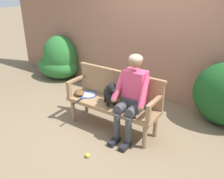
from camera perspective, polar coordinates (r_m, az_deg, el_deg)
name	(u,v)px	position (r m, az deg, el deg)	size (l,w,h in m)	color
ground_plane	(112,128)	(4.17, 0.00, -8.96)	(40.00, 40.00, 0.00)	#7A664C
brick_garden_fence	(157,43)	(5.03, 10.51, 10.83)	(8.00, 0.30, 2.30)	#936651
hedge_bush_far_right	(60,57)	(6.27, -12.08, 7.51)	(0.90, 0.82, 1.08)	#286B2D
hedge_bush_mid_right	(58,66)	(6.35, -12.58, 5.41)	(1.13, 0.86, 0.60)	#286B2D
garden_bench	(112,107)	(3.96, 0.00, -4.14)	(1.57, 0.49, 0.46)	#93704C
bench_backrest	(119,85)	(3.99, 1.73, 1.10)	(1.61, 0.06, 0.50)	#93704C
bench_armrest_left_end	(73,84)	(4.21, -9.08, 1.31)	(0.06, 0.49, 0.28)	#93704C
bench_armrest_right_end	(152,107)	(3.45, 9.48, -4.07)	(0.06, 0.49, 0.28)	#93704C
person_seated	(132,94)	(3.63, 4.74, -1.10)	(0.56, 0.64, 1.33)	black
dog_on_bench	(110,93)	(3.81, -0.40, -0.84)	(0.37, 0.34, 0.41)	black
tennis_racket	(87,95)	(4.22, -5.86, -1.33)	(0.31, 0.57, 0.03)	blue
baseball_glove	(79,93)	(4.24, -7.70, -0.78)	(0.22, 0.17, 0.09)	brown
tennis_ball	(88,155)	(3.55, -5.77, -15.17)	(0.07, 0.07, 0.07)	#CCDB33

